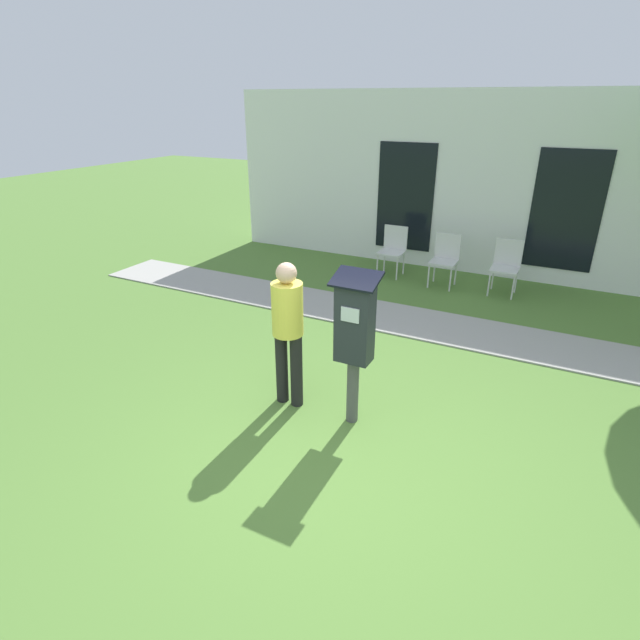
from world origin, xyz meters
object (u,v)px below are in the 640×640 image
Objects in this scene: parking_meter at (355,330)px; outdoor_chair_right at (506,263)px; person_standing at (288,324)px; outdoor_chair_left at (393,247)px; outdoor_chair_middle at (445,256)px.

parking_meter reaches higher than outdoor_chair_right.
person_standing is 1.76× the size of outdoor_chair_left.
parking_meter is 1.77× the size of outdoor_chair_left.
outdoor_chair_middle is (-0.21, 4.48, -0.49)m from parking_meter.
parking_meter is 1.77× the size of outdoor_chair_middle.
outdoor_chair_right is (0.79, 4.55, -0.49)m from parking_meter.
parking_meter is at bearing -12.56° from person_standing.
person_standing reaches higher than outdoor_chair_right.
parking_meter is 1.01× the size of person_standing.
parking_meter reaches higher than person_standing.
outdoor_chair_left and outdoor_chair_middle have the same top height.
person_standing reaches higher than outdoor_chair_left.
person_standing is 1.76× the size of outdoor_chair_middle.
outdoor_chair_left is 2.01m from outdoor_chair_right.
parking_meter is at bearing -100.40° from outdoor_chair_right.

